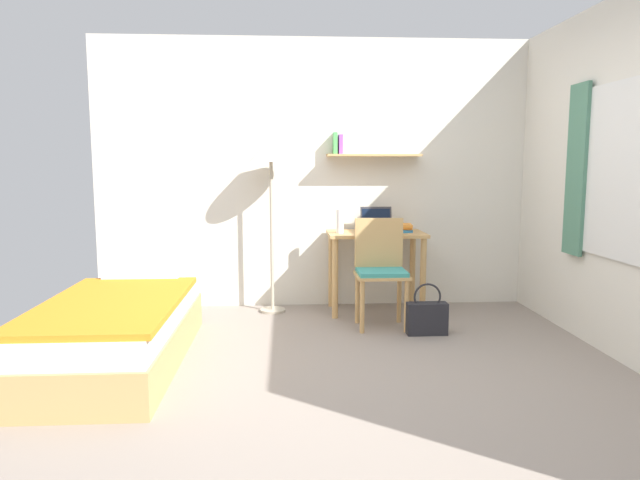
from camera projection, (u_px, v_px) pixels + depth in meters
The scene contains 10 objects.
ground_plane at pixel (342, 378), 3.77m from camera, with size 5.28×5.28×0.00m, color gray.
wall_back at pixel (323, 174), 5.60m from camera, with size 4.40×0.27×2.60m.
bed at pixel (119, 330), 4.02m from camera, with size 0.89×1.95×0.54m.
desk at pixel (376, 249), 5.40m from camera, with size 0.90×0.54×0.76m.
desk_chair at pixel (381, 267), 4.92m from camera, with size 0.45×0.38×0.93m.
standing_lamp at pixel (271, 158), 5.28m from camera, with size 0.42×0.42×1.64m.
laptop at pixel (377, 225), 5.46m from camera, with size 0.31×0.24×0.23m.
water_bottle at pixel (340, 221), 5.30m from camera, with size 0.07×0.07×0.22m, color silver.
book_stack at pixel (403, 228), 5.40m from camera, with size 0.19×0.25×0.07m.
handbag at pixel (427, 317), 4.71m from camera, with size 0.33×0.12×0.43m.
Camera 1 is at (-0.36, -3.60, 1.39)m, focal length 32.08 mm.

